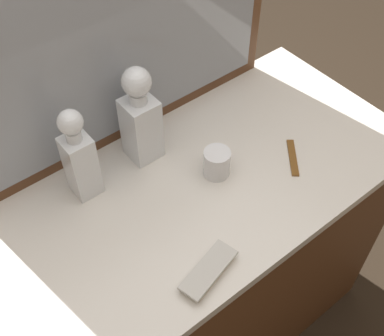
% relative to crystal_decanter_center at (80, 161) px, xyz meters
% --- Properties ---
extents(ground_plane, '(6.00, 6.00, 0.00)m').
position_rel_crystal_decanter_center_xyz_m(ground_plane, '(0.22, -0.17, -1.01)').
color(ground_plane, '#2D2319').
extents(dresser, '(1.31, 0.61, 0.90)m').
position_rel_crystal_decanter_center_xyz_m(dresser, '(0.22, -0.17, -0.56)').
color(dresser, brown).
rests_on(dresser, ground_plane).
extents(dresser_mirror, '(0.99, 0.03, 0.61)m').
position_rel_crystal_decanter_center_xyz_m(dresser_mirror, '(0.22, 0.12, 0.19)').
color(dresser_mirror, brown).
rests_on(dresser_mirror, dresser).
extents(crystal_decanter_center, '(0.07, 0.07, 0.28)m').
position_rel_crystal_decanter_center_xyz_m(crystal_decanter_center, '(0.00, 0.00, 0.00)').
color(crystal_decanter_center, white).
rests_on(crystal_decanter_center, dresser).
extents(crystal_decanter_far_right, '(0.09, 0.09, 0.30)m').
position_rel_crystal_decanter_center_xyz_m(crystal_decanter_far_right, '(0.20, 0.01, 0.01)').
color(crystal_decanter_far_right, white).
rests_on(crystal_decanter_far_right, dresser).
extents(crystal_tumbler_center, '(0.07, 0.07, 0.08)m').
position_rel_crystal_decanter_center_xyz_m(crystal_tumbler_center, '(0.31, -0.17, -0.08)').
color(crystal_tumbler_center, white).
rests_on(crystal_tumbler_center, dresser).
extents(silver_brush_center, '(0.17, 0.10, 0.02)m').
position_rel_crystal_decanter_center_xyz_m(silver_brush_center, '(0.09, -0.40, -0.10)').
color(silver_brush_center, '#B7A88C').
rests_on(silver_brush_center, dresser).
extents(tortoiseshell_comb, '(0.10, 0.12, 0.01)m').
position_rel_crystal_decanter_center_xyz_m(tortoiseshell_comb, '(0.52, -0.27, -0.11)').
color(tortoiseshell_comb, brown).
rests_on(tortoiseshell_comb, dresser).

